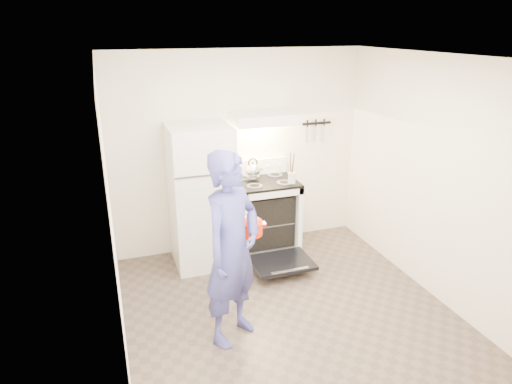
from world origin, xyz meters
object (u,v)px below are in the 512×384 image
stove_body (265,217)px  dutch_oven (249,228)px  refrigerator (201,196)px  tea_kettle (253,169)px  person (232,250)px

stove_body → dutch_oven: dutch_oven is taller
stove_body → refrigerator: bearing=-178.2°
tea_kettle → refrigerator: bearing=-171.5°
refrigerator → stove_body: bearing=1.8°
refrigerator → person: bearing=-91.9°
dutch_oven → refrigerator: bearing=98.5°
refrigerator → dutch_oven: bearing=-81.5°
person → dutch_oven: bearing=10.9°
refrigerator → stove_body: 0.90m
tea_kettle → dutch_oven: size_ratio=0.82×
refrigerator → stove_body: (0.81, 0.02, -0.39)m
stove_body → tea_kettle: (-0.13, 0.08, 0.63)m
tea_kettle → person: 1.77m
refrigerator → stove_body: size_ratio=1.85×
stove_body → person: size_ratio=0.51×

